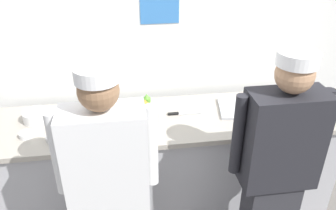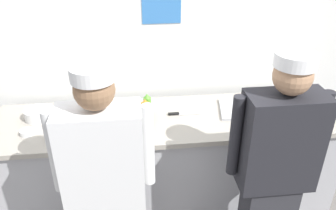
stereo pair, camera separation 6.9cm
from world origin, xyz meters
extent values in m
cube|color=white|center=(0.00, 0.89, 1.48)|extent=(4.42, 0.10, 2.96)
cube|color=#B2B2B7|center=(0.00, 0.39, 0.43)|extent=(2.76, 0.68, 0.87)
cube|color=#A8A093|center=(0.00, 0.39, 0.89)|extent=(2.82, 0.74, 0.04)
cube|color=white|center=(-0.48, -0.36, 1.12)|extent=(0.47, 0.24, 0.64)
cylinder|color=white|center=(-0.75, -0.32, 1.15)|extent=(0.07, 0.07, 0.54)
cylinder|color=white|center=(-0.21, -0.32, 1.15)|extent=(0.07, 0.07, 0.54)
sphere|color=#8C6647|center=(-0.48, -0.36, 1.55)|extent=(0.22, 0.22, 0.22)
cylinder|color=white|center=(-0.48, -0.36, 1.64)|extent=(0.23, 0.23, 0.08)
cube|color=#232328|center=(0.59, -0.34, 1.13)|extent=(0.47, 0.24, 0.64)
cylinder|color=#232328|center=(0.32, -0.30, 1.16)|extent=(0.07, 0.07, 0.54)
cylinder|color=#232328|center=(0.86, -0.30, 1.16)|extent=(0.07, 0.07, 0.54)
sphere|color=tan|center=(0.59, -0.34, 1.57)|extent=(0.22, 0.22, 0.22)
cylinder|color=white|center=(0.59, -0.34, 1.66)|extent=(0.23, 0.23, 0.08)
cylinder|color=white|center=(-1.05, 0.50, 0.91)|extent=(0.20, 0.20, 0.01)
cylinder|color=white|center=(-1.05, 0.50, 0.93)|extent=(0.20, 0.20, 0.01)
cylinder|color=white|center=(-1.05, 0.50, 0.94)|extent=(0.20, 0.20, 0.01)
cylinder|color=white|center=(-1.05, 0.50, 0.95)|extent=(0.20, 0.20, 0.01)
cylinder|color=white|center=(-1.05, 0.50, 0.96)|extent=(0.20, 0.20, 0.01)
cylinder|color=white|center=(-1.05, 0.50, 0.97)|extent=(0.20, 0.20, 0.01)
cylinder|color=white|center=(-1.05, 0.50, 0.99)|extent=(0.20, 0.20, 0.01)
cylinder|color=white|center=(0.98, 0.39, 0.91)|extent=(0.20, 0.20, 0.01)
cylinder|color=white|center=(0.98, 0.39, 0.93)|extent=(0.20, 0.20, 0.01)
cylinder|color=white|center=(0.98, 0.39, 0.94)|extent=(0.20, 0.20, 0.01)
cylinder|color=white|center=(0.98, 0.39, 0.95)|extent=(0.20, 0.20, 0.01)
cylinder|color=#B7BABF|center=(-0.50, 0.29, 0.96)|extent=(0.32, 0.32, 0.11)
cube|color=#B7BABF|center=(0.64, 0.43, 0.92)|extent=(0.46, 0.41, 0.02)
cylinder|color=#56A333|center=(-0.17, 0.46, 0.99)|extent=(0.06, 0.06, 0.15)
cone|color=#56A333|center=(-0.17, 0.46, 1.08)|extent=(0.05, 0.05, 0.04)
cylinder|color=orange|center=(-0.19, 0.37, 0.99)|extent=(0.06, 0.06, 0.16)
cone|color=orange|center=(-0.19, 0.37, 1.08)|extent=(0.05, 0.05, 0.04)
cylinder|color=white|center=(-0.36, 0.58, 0.93)|extent=(0.09, 0.09, 0.05)
cylinder|color=orange|center=(-0.36, 0.58, 0.95)|extent=(0.07, 0.07, 0.01)
cylinder|color=white|center=(-1.08, 0.27, 0.93)|extent=(0.10, 0.10, 0.04)
cylinder|color=#5B932D|center=(-1.08, 0.27, 0.94)|extent=(0.08, 0.08, 0.01)
cylinder|color=white|center=(-0.89, 0.19, 0.93)|extent=(0.09, 0.09, 0.04)
cylinder|color=orange|center=(-0.89, 0.19, 0.94)|extent=(0.07, 0.07, 0.01)
cylinder|color=white|center=(1.14, 0.54, 0.95)|extent=(0.09, 0.09, 0.09)
cube|color=#B7BABF|center=(0.18, 0.44, 0.91)|extent=(0.19, 0.03, 0.01)
cube|color=black|center=(0.04, 0.44, 0.92)|extent=(0.09, 0.03, 0.02)
camera|label=1|loc=(-0.35, -1.93, 2.31)|focal=36.19mm
camera|label=2|loc=(-0.28, -1.94, 2.31)|focal=36.19mm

